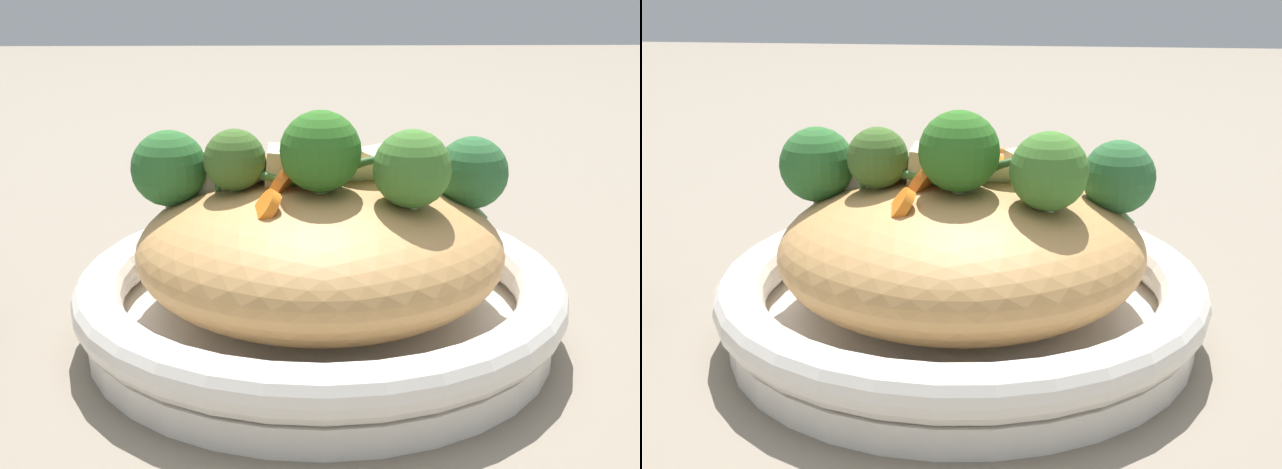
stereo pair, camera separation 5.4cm
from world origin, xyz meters
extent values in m
plane|color=#766B5C|center=(0.00, 0.00, 0.00)|extent=(3.00, 3.00, 0.00)
cylinder|color=white|center=(0.00, 0.00, 0.01)|extent=(0.29, 0.29, 0.02)
torus|color=white|center=(0.00, 0.00, 0.03)|extent=(0.30, 0.30, 0.03)
ellipsoid|color=#B5854C|center=(0.00, 0.00, 0.06)|extent=(0.22, 0.22, 0.08)
torus|color=tan|center=(-0.01, 0.02, 0.09)|extent=(0.08, 0.08, 0.02)
torus|color=tan|center=(0.01, 0.01, 0.08)|extent=(0.05, 0.05, 0.01)
torus|color=#B57C4A|center=(0.00, -0.04, 0.08)|extent=(0.06, 0.06, 0.01)
torus|color=#B97E43|center=(-0.03, 0.03, 0.09)|extent=(0.09, 0.09, 0.03)
cone|color=#A3BE7C|center=(0.03, 0.05, 0.09)|extent=(0.02, 0.02, 0.02)
sphere|color=#3C6F2A|center=(0.03, 0.05, 0.12)|extent=(0.05, 0.05, 0.04)
cone|color=#A2BE7C|center=(0.02, 0.00, 0.10)|extent=(0.03, 0.03, 0.02)
sphere|color=#2C6520|center=(0.02, 0.00, 0.12)|extent=(0.06, 0.06, 0.05)
cone|color=#A5BB71|center=(0.00, -0.05, 0.09)|extent=(0.02, 0.02, 0.02)
sphere|color=#3A5D24|center=(0.00, -0.05, 0.11)|extent=(0.04, 0.04, 0.04)
cone|color=#97BD7C|center=(-0.02, 0.09, 0.08)|extent=(0.03, 0.03, 0.01)
sphere|color=#2A5E31|center=(-0.02, 0.09, 0.10)|extent=(0.06, 0.06, 0.05)
cone|color=#9EBB70|center=(-0.02, -0.09, 0.08)|extent=(0.02, 0.03, 0.02)
sphere|color=#2A622B|center=(-0.02, -0.09, 0.11)|extent=(0.06, 0.06, 0.05)
cylinder|color=orange|center=(-0.08, -0.03, 0.09)|extent=(0.03, 0.03, 0.02)
cylinder|color=orange|center=(0.01, -0.02, 0.10)|extent=(0.03, 0.03, 0.03)
cylinder|color=orange|center=(0.04, -0.03, 0.10)|extent=(0.02, 0.02, 0.02)
cylinder|color=orange|center=(-0.06, 0.02, 0.10)|extent=(0.03, 0.03, 0.02)
cylinder|color=orange|center=(-0.03, 0.05, 0.10)|extent=(0.03, 0.03, 0.02)
cylinder|color=beige|center=(-0.01, -0.03, 0.10)|extent=(0.05, 0.05, 0.02)
torus|color=#2D5722|center=(-0.01, -0.03, 0.10)|extent=(0.06, 0.06, 0.02)
cylinder|color=beige|center=(-0.01, -0.04, 0.10)|extent=(0.04, 0.04, 0.03)
torus|color=#2B5B2C|center=(-0.01, -0.04, 0.10)|extent=(0.04, 0.05, 0.04)
cylinder|color=beige|center=(-0.05, -0.01, 0.10)|extent=(0.04, 0.04, 0.03)
torus|color=#2C5823|center=(-0.05, -0.01, 0.10)|extent=(0.05, 0.04, 0.03)
cylinder|color=beige|center=(-0.01, 0.03, 0.10)|extent=(0.04, 0.04, 0.03)
torus|color=#2F5627|center=(-0.01, 0.03, 0.10)|extent=(0.05, 0.05, 0.03)
cube|color=#C4B68B|center=(-0.05, 0.04, 0.10)|extent=(0.03, 0.04, 0.02)
cube|color=#C9BE87|center=(-0.01, -0.02, 0.11)|extent=(0.03, 0.03, 0.03)
cube|color=#C5B392|center=(-0.03, -0.06, 0.10)|extent=(0.04, 0.04, 0.03)
camera|label=1|loc=(0.51, -0.01, 0.24)|focal=49.44mm
camera|label=2|loc=(0.51, 0.05, 0.24)|focal=49.44mm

